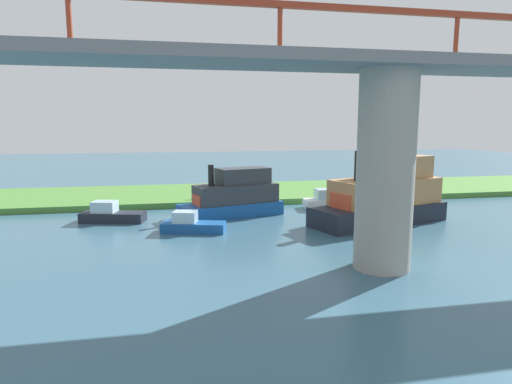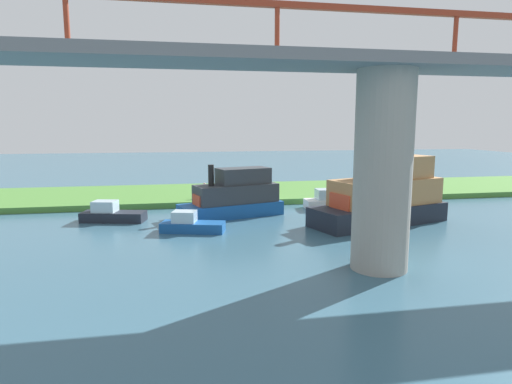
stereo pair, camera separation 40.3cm
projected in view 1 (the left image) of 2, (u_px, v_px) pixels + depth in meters
ground_plane at (251, 206)px, 38.08m from camera, size 160.00×160.00×0.00m
grassy_bank at (240, 193)px, 43.86m from camera, size 80.00×12.00×0.50m
bridge_pylon at (385, 172)px, 20.77m from camera, size 2.74×2.74×9.57m
bridge_span at (390, 58)px, 19.98m from camera, size 66.73×4.30×3.25m
person_on_bank at (204, 190)px, 39.00m from camera, size 0.43×0.43×1.39m
mooring_post at (337, 192)px, 40.43m from camera, size 0.20×0.20×0.77m
motorboat_red at (383, 196)px, 31.24m from camera, size 10.87×6.36×5.27m
skiff_small at (111, 214)px, 31.74m from camera, size 4.83×2.65×1.52m
motorboat_white at (332, 201)px, 37.00m from camera, size 5.05×1.98×1.66m
pontoon_yellow at (234, 197)px, 33.62m from camera, size 8.41×4.77×4.08m
riverboat_paddlewheel at (191, 225)px, 28.69m from camera, size 4.41×2.54×1.39m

